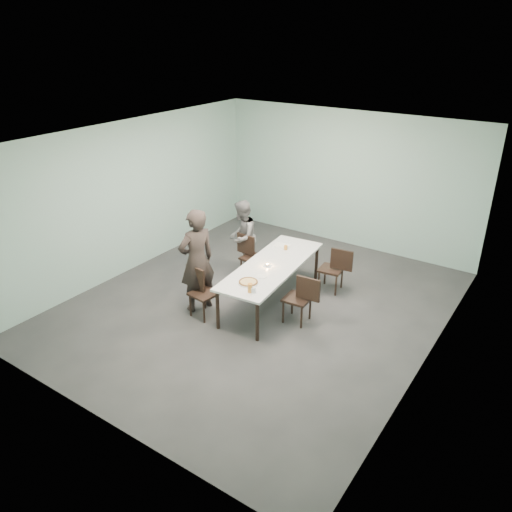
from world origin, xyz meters
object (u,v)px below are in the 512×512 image
Objects in this scene: chair_far_left at (250,253)px; tealight at (267,265)px; table at (272,267)px; chair_near_right at (302,296)px; diner_near at (197,261)px; water_tumbler at (253,290)px; diner_far at (242,237)px; chair_near_left at (200,288)px; chair_far_right at (335,267)px; beer_glass at (250,288)px; pizza at (248,282)px; amber_tumbler at (286,248)px; side_plate at (262,276)px.

tealight is at bearing -35.14° from chair_far_left.
table is 0.14m from tealight.
table is 3.07× the size of chair_near_right.
diner_near is 1.26m from water_tumbler.
diner_far is at bearing -31.58° from chair_near_right.
diner_near is 33.23× the size of tealight.
chair_near_left is 15.54× the size of tealight.
diner_far is 16.65× the size of water_tumbler.
chair_near_right is 1.32m from chair_far_right.
diner_near reaches higher than chair_near_left.
chair_far_right is (1.54, 2.06, 0.00)m from chair_near_left.
diner_far is 2.27m from beer_glass.
chair_far_left is at bearing 145.67° from table.
table is at bearing 60.59° from chair_near_left.
beer_glass is at bearing 19.72° from diner_far.
diner_far is at bearing -153.64° from diner_near.
amber_tumbler reaches higher than pizza.
chair_near_left is 1.88m from amber_tumbler.
diner_near reaches higher than diner_far.
amber_tumbler is at bearing 100.60° from table.
chair_near_right is at bearing 34.38° from pizza.
chair_far_left is 5.80× the size of beer_glass.
tealight is (1.14, -0.83, 0.02)m from diner_far.
side_plate reaches higher than table.
water_tumbler is 1.12× the size of amber_tumbler.
amber_tumbler is (0.76, 0.08, 0.29)m from chair_far_left.
chair_far_right is at bearing 54.74° from tealight.
table is 1.07m from water_tumbler.
amber_tumbler is at bearing 68.97° from diner_far.
chair_near_right is (0.79, -0.31, -0.19)m from table.
water_tumbler is at bearing 52.04° from chair_near_right.
beer_glass is at bearing -154.67° from water_tumbler.
diner_far is at bearing 148.20° from table.
amber_tumbler is (-0.10, 0.80, 0.02)m from tealight.
beer_glass is (1.20, -0.13, -0.11)m from diner_near.
amber_tumbler is at bearing 13.26° from chair_far_right.
water_tumbler is (0.05, 0.02, -0.03)m from beer_glass.
chair_near_left is 1.12m from water_tumbler.
chair_far_left is at bearing 48.23° from diner_far.
chair_far_right is at bearing 79.41° from diner_far.
chair_near_right is 1.00× the size of chair_far_right.
diner_near is (-1.74, -0.60, 0.43)m from chair_near_right.
diner_near reaches higher than side_plate.
table is 0.87m from chair_near_right.
diner_far reaches higher than chair_near_left.
side_plate is at bearing 27.39° from diner_far.
diner_near is (-0.17, 0.14, 0.43)m from chair_near_left.
table is 3.07× the size of chair_near_left.
chair_near_left is at bearing -148.04° from side_plate.
diner_near reaches higher than table.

